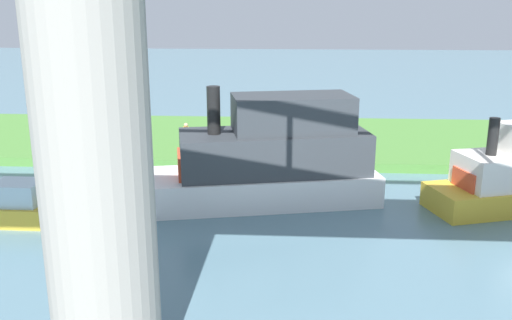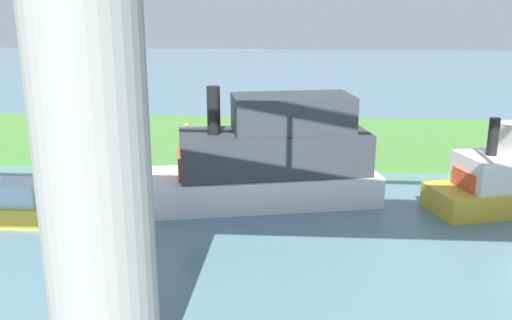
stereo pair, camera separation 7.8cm
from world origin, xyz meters
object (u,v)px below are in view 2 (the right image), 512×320
Objects in this scene: motorboat_red at (32,208)px; bridge_pylon at (93,157)px; pontoon_yellow at (269,160)px; person_on_bank at (187,135)px; mooring_post at (310,148)px.

bridge_pylon is at bearing 123.40° from motorboat_red.
pontoon_yellow reaches higher than motorboat_red.
bridge_pylon is 13.35m from pontoon_yellow.
person_on_bank is 11.65m from motorboat_red.
bridge_pylon is 19.42m from mooring_post.
person_on_bank is at bearing -15.64° from mooring_post.
pontoon_yellow is (1.96, 5.72, 0.92)m from mooring_post.
motorboat_red is (4.32, 10.81, -0.59)m from person_on_bank.
bridge_pylon reaches higher than person_on_bank.
motorboat_red is at bearing 68.19° from person_on_bank.
mooring_post is at bearing 164.36° from person_on_bank.
motorboat_red is (6.17, -9.36, -4.81)m from bridge_pylon.
person_on_bank is 7.36m from mooring_post.
bridge_pylon is 20.68m from person_on_bank.
pontoon_yellow reaches higher than person_on_bank.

